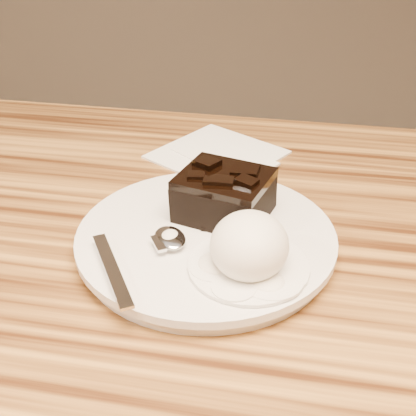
% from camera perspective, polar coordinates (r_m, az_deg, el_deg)
% --- Properties ---
extents(plate, '(0.24, 0.24, 0.02)m').
position_cam_1_polar(plate, '(0.52, -0.21, -3.42)').
color(plate, silver).
rests_on(plate, dining_table).
extents(brownie, '(0.10, 0.09, 0.04)m').
position_cam_1_polar(brownie, '(0.53, 1.69, 1.05)').
color(brownie, black).
rests_on(brownie, plate).
extents(ice_cream_scoop, '(0.07, 0.07, 0.05)m').
position_cam_1_polar(ice_cream_scoop, '(0.45, 4.31, -3.88)').
color(ice_cream_scoop, white).
rests_on(ice_cream_scoop, plate).
extents(melt_puddle, '(0.10, 0.10, 0.00)m').
position_cam_1_polar(melt_puddle, '(0.47, 4.20, -6.08)').
color(melt_puddle, white).
rests_on(melt_puddle, plate).
extents(spoon, '(0.11, 0.15, 0.01)m').
position_cam_1_polar(spoon, '(0.49, -3.95, -3.27)').
color(spoon, silver).
rests_on(spoon, plate).
extents(napkin, '(0.18, 0.18, 0.01)m').
position_cam_1_polar(napkin, '(0.69, 0.96, 5.66)').
color(napkin, white).
rests_on(napkin, dining_table).
extents(crumb_a, '(0.01, 0.01, 0.00)m').
position_cam_1_polar(crumb_a, '(0.51, -0.43, -2.13)').
color(crumb_a, black).
rests_on(crumb_a, plate).
extents(crumb_b, '(0.01, 0.01, 0.00)m').
position_cam_1_polar(crumb_b, '(0.51, 2.65, -2.22)').
color(crumb_b, black).
rests_on(crumb_b, plate).
extents(crumb_c, '(0.01, 0.01, 0.00)m').
position_cam_1_polar(crumb_c, '(0.47, 2.63, -5.33)').
color(crumb_c, black).
rests_on(crumb_c, plate).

